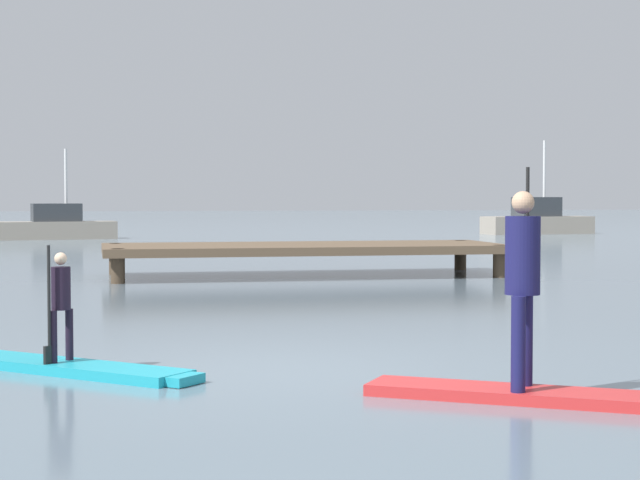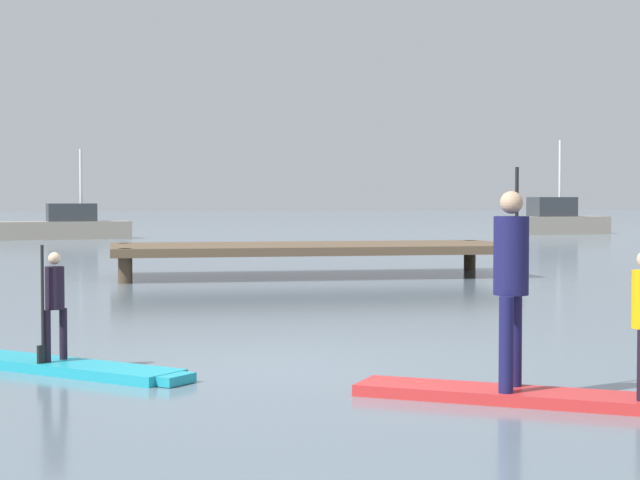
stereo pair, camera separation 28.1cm
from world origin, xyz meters
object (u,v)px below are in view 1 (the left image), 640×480
paddler_child_solo (60,301)px  paddler_adult (523,275)px  paddleboard_near (61,367)px  paddleboard_far (558,397)px  fishing_boat_green_midground (45,227)px  motor_boat_small_navy (537,220)px

paddler_child_solo → paddler_adult: bearing=-31.3°
paddleboard_near → paddler_child_solo: bearing=-119.7°
paddleboard_near → paddler_child_solo: (-0.01, -0.01, 0.66)m
paddleboard_far → paddler_adult: 1.07m
paddler_child_solo → paddler_adult: 4.60m
paddleboard_near → fishing_boat_green_midground: bearing=92.6°
paddleboard_far → motor_boat_small_navy: size_ratio=0.58×
paddler_child_solo → fishing_boat_green_midground: 34.75m
fishing_boat_green_midground → motor_boat_small_navy: 22.09m
fishing_boat_green_midground → paddleboard_far: bearing=-81.2°
paddler_child_solo → motor_boat_small_navy: bearing=60.8°
paddleboard_near → paddleboard_far: 4.90m
paddler_child_solo → paddleboard_far: size_ratio=0.38×
paddler_child_solo → fishing_boat_green_midground: size_ratio=0.19×
paddleboard_near → motor_boat_small_navy: motor_boat_small_navy is taller
motor_boat_small_navy → paddler_adult: bearing=-112.9°
paddleboard_near → paddler_child_solo: 0.66m
paddleboard_near → paddler_adult: bearing=-31.4°
paddleboard_near → paddleboard_far: same height
paddler_child_solo → paddler_adult: (3.92, -2.38, 0.36)m
fishing_boat_green_midground → motor_boat_small_navy: (22.01, 1.91, 0.12)m
paddler_child_solo → fishing_boat_green_midground: (-1.57, 34.71, -0.20)m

